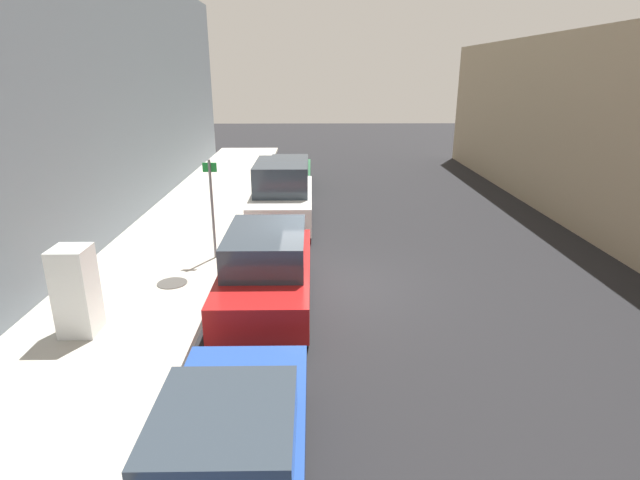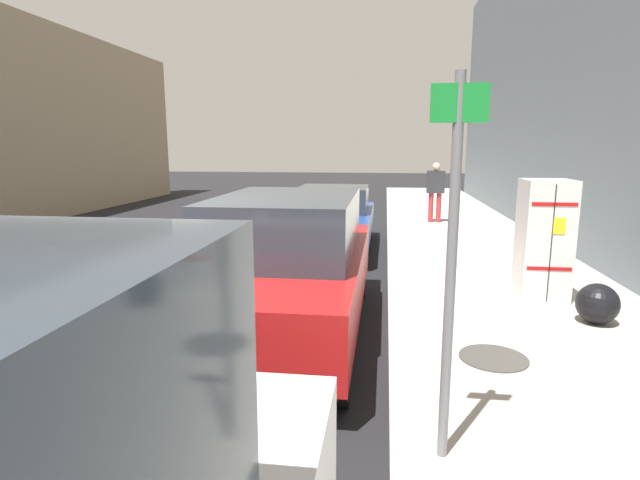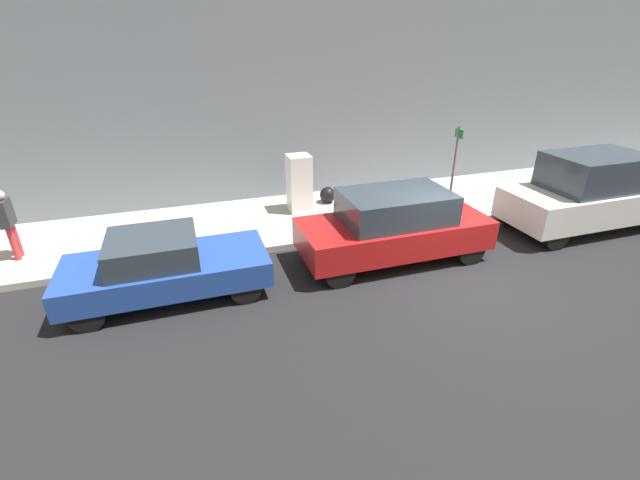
{
  "view_description": "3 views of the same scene",
  "coord_description": "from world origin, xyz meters",
  "px_view_note": "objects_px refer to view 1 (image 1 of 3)",
  "views": [
    {
      "loc": [
        -0.48,
        -11.09,
        4.92
      ],
      "look_at": [
        -0.31,
        -0.32,
        1.28
      ],
      "focal_mm": 28.0,
      "sensor_mm": 36.0,
      "label": 1
    },
    {
      "loc": [
        -2.65,
        4.87,
        2.35
      ],
      "look_at": [
        -1.61,
        -3.08,
        0.83
      ],
      "focal_mm": 28.0,
      "sensor_mm": 36.0,
      "label": 2
    },
    {
      "loc": [
        6.9,
        -5.73,
        5.07
      ],
      "look_at": [
        -0.99,
        -3.13,
        1.05
      ],
      "focal_mm": 24.0,
      "sensor_mm": 36.0,
      "label": 3
    }
  ],
  "objects_px": {
    "street_sign_post": "(212,204)",
    "parked_suv_red": "(267,268)",
    "parked_van_white": "(282,195)",
    "parked_hatchback_blue": "(229,453)",
    "discarded_refrigerator": "(76,291)",
    "trash_bag": "(84,297)",
    "parked_sedan_green": "(290,172)"
  },
  "relations": [
    {
      "from": "parked_van_white",
      "to": "street_sign_post",
      "type": "bearing_deg",
      "value": -115.52
    },
    {
      "from": "discarded_refrigerator",
      "to": "parked_sedan_green",
      "type": "distance_m",
      "value": 13.6
    },
    {
      "from": "trash_bag",
      "to": "parked_suv_red",
      "type": "bearing_deg",
      "value": 5.4
    },
    {
      "from": "discarded_refrigerator",
      "to": "parked_van_white",
      "type": "distance_m",
      "value": 8.22
    },
    {
      "from": "street_sign_post",
      "to": "trash_bag",
      "type": "xyz_separation_m",
      "value": [
        -2.2,
        -3.01,
        -1.22
      ]
    },
    {
      "from": "discarded_refrigerator",
      "to": "parked_hatchback_blue",
      "type": "height_order",
      "value": "discarded_refrigerator"
    },
    {
      "from": "street_sign_post",
      "to": "parked_suv_red",
      "type": "height_order",
      "value": "street_sign_post"
    },
    {
      "from": "street_sign_post",
      "to": "parked_hatchback_blue",
      "type": "distance_m",
      "value": 8.16
    },
    {
      "from": "parked_sedan_green",
      "to": "parked_van_white",
      "type": "bearing_deg",
      "value": -90.0
    },
    {
      "from": "discarded_refrigerator",
      "to": "parked_suv_red",
      "type": "bearing_deg",
      "value": 22.05
    },
    {
      "from": "discarded_refrigerator",
      "to": "trash_bag",
      "type": "distance_m",
      "value": 1.26
    },
    {
      "from": "parked_sedan_green",
      "to": "street_sign_post",
      "type": "bearing_deg",
      "value": -100.15
    },
    {
      "from": "street_sign_post",
      "to": "parked_van_white",
      "type": "distance_m",
      "value": 3.83
    },
    {
      "from": "parked_sedan_green",
      "to": "parked_suv_red",
      "type": "bearing_deg",
      "value": -90.0
    },
    {
      "from": "street_sign_post",
      "to": "parked_suv_red",
      "type": "xyz_separation_m",
      "value": [
        1.63,
        -2.65,
        -0.74
      ]
    },
    {
      "from": "street_sign_post",
      "to": "parked_sedan_green",
      "type": "relative_size",
      "value": 0.56
    },
    {
      "from": "parked_suv_red",
      "to": "parked_van_white",
      "type": "height_order",
      "value": "parked_van_white"
    },
    {
      "from": "parked_hatchback_blue",
      "to": "parked_suv_red",
      "type": "bearing_deg",
      "value": 90.0
    },
    {
      "from": "parked_suv_red",
      "to": "parked_van_white",
      "type": "distance_m",
      "value": 6.07
    },
    {
      "from": "discarded_refrigerator",
      "to": "parked_hatchback_blue",
      "type": "distance_m",
      "value": 5.22
    },
    {
      "from": "parked_van_white",
      "to": "parked_hatchback_blue",
      "type": "bearing_deg",
      "value": -90.0
    },
    {
      "from": "parked_van_white",
      "to": "parked_sedan_green",
      "type": "bearing_deg",
      "value": 90.0
    },
    {
      "from": "trash_bag",
      "to": "parked_hatchback_blue",
      "type": "height_order",
      "value": "parked_hatchback_blue"
    },
    {
      "from": "parked_hatchback_blue",
      "to": "parked_van_white",
      "type": "relative_size",
      "value": 0.86
    },
    {
      "from": "trash_bag",
      "to": "parked_suv_red",
      "type": "xyz_separation_m",
      "value": [
        3.83,
        0.36,
        0.48
      ]
    },
    {
      "from": "parked_suv_red",
      "to": "parked_sedan_green",
      "type": "relative_size",
      "value": 0.97
    },
    {
      "from": "trash_bag",
      "to": "parked_van_white",
      "type": "xyz_separation_m",
      "value": [
        3.83,
        6.43,
        0.65
      ]
    },
    {
      "from": "parked_suv_red",
      "to": "parked_van_white",
      "type": "relative_size",
      "value": 0.95
    },
    {
      "from": "trash_bag",
      "to": "parked_suv_red",
      "type": "height_order",
      "value": "parked_suv_red"
    },
    {
      "from": "parked_suv_red",
      "to": "parked_sedan_green",
      "type": "height_order",
      "value": "parked_suv_red"
    },
    {
      "from": "discarded_refrigerator",
      "to": "parked_van_white",
      "type": "bearing_deg",
      "value": 65.19
    },
    {
      "from": "street_sign_post",
      "to": "parked_sedan_green",
      "type": "height_order",
      "value": "street_sign_post"
    }
  ]
}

